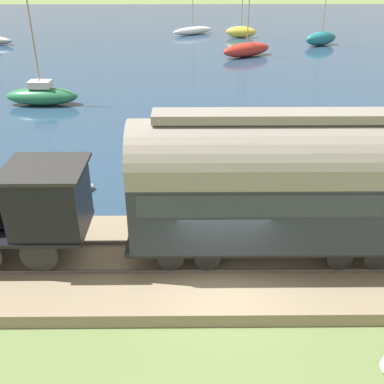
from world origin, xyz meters
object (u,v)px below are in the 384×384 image
object	(u,v)px
passenger_coach	(275,182)
sailboat_teal	(321,38)
sailboat_green	(42,95)
rowboat_mid_harbor	(70,189)
sailboat_yellow	(241,31)
rowboat_near_shore	(257,148)
sailboat_red	(247,49)
rowboat_far_out	(176,139)
rowboat_off_pier	(346,129)
steam_locomotive	(3,208)
sailboat_white	(193,30)

from	to	relation	value
passenger_coach	sailboat_teal	xyz separation A→B (m)	(38.62, -11.79, -2.30)
sailboat_green	rowboat_mid_harbor	xyz separation A→B (m)	(-12.27, -4.60, -0.48)
sailboat_green	sailboat_yellow	world-z (taller)	sailboat_yellow
passenger_coach	rowboat_near_shore	world-z (taller)	passenger_coach
sailboat_red	rowboat_far_out	distance (m)	22.94
passenger_coach	rowboat_off_pier	xyz separation A→B (m)	(11.90, -6.20, -2.77)
rowboat_off_pier	rowboat_mid_harbor	world-z (taller)	rowboat_off_pier
sailboat_green	rowboat_off_pier	distance (m)	19.04
rowboat_near_shore	rowboat_off_pier	world-z (taller)	rowboat_off_pier
rowboat_mid_harbor	rowboat_far_out	xyz separation A→B (m)	(5.53, -4.28, 0.02)
rowboat_far_out	rowboat_off_pier	bearing A→B (deg)	-64.72
sailboat_teal	rowboat_far_out	xyz separation A→B (m)	(-27.93, 14.92, -0.56)
passenger_coach	rowboat_off_pier	bearing A→B (deg)	-27.52
sailboat_teal	sailboat_red	bearing A→B (deg)	97.12
sailboat_teal	rowboat_far_out	world-z (taller)	sailboat_teal
steam_locomotive	passenger_coach	size ratio (longest dim) A/B	0.75
rowboat_off_pier	passenger_coach	bearing A→B (deg)	159.39
rowboat_near_shore	rowboat_far_out	world-z (taller)	rowboat_near_shore
sailboat_green	rowboat_off_pier	size ratio (longest dim) A/B	2.71
rowboat_near_shore	rowboat_off_pier	distance (m)	5.82
sailboat_teal	sailboat_green	world-z (taller)	sailboat_teal
sailboat_red	rowboat_off_pier	bearing A→B (deg)	157.91
sailboat_teal	rowboat_mid_harbor	distance (m)	38.59
sailboat_green	sailboat_teal	bearing A→B (deg)	-47.36
sailboat_teal	sailboat_yellow	xyz separation A→B (m)	(5.14, 8.06, -0.06)
steam_locomotive	rowboat_far_out	distance (m)	11.89
sailboat_red	sailboat_white	distance (m)	14.12
rowboat_near_shore	rowboat_off_pier	xyz separation A→B (m)	(2.51, -5.25, 0.09)
steam_locomotive	sailboat_white	bearing A→B (deg)	-7.46
sailboat_red	rowboat_near_shore	size ratio (longest dim) A/B	3.53
steam_locomotive	sailboat_white	size ratio (longest dim) A/B	0.72
steam_locomotive	sailboat_white	distance (m)	46.38
rowboat_off_pier	rowboat_near_shore	bearing A→B (deg)	122.46
steam_locomotive	sailboat_green	distance (m)	17.97
sailboat_red	sailboat_white	world-z (taller)	sailboat_white
sailboat_white	rowboat_off_pier	xyz separation A→B (m)	(-34.05, -8.09, -0.25)
passenger_coach	rowboat_near_shore	bearing A→B (deg)	-5.78
rowboat_near_shore	sailboat_red	bearing A→B (deg)	16.24
sailboat_red	rowboat_near_shore	xyz separation A→B (m)	(-23.36, 2.17, -0.50)
steam_locomotive	rowboat_mid_harbor	xyz separation A→B (m)	(5.15, -0.49, -2.08)
rowboat_near_shore	sailboat_white	bearing A→B (deg)	25.99
sailboat_yellow	rowboat_mid_harbor	distance (m)	40.19
sailboat_green	sailboat_white	xyz separation A→B (m)	(28.53, -10.13, -0.12)
rowboat_mid_harbor	rowboat_far_out	world-z (taller)	rowboat_far_out
sailboat_green	sailboat_white	size ratio (longest dim) A/B	0.85
steam_locomotive	sailboat_green	bearing A→B (deg)	13.27
sailboat_teal	rowboat_off_pier	world-z (taller)	sailboat_teal
rowboat_mid_harbor	steam_locomotive	bearing A→B (deg)	158.09
sailboat_red	rowboat_mid_harbor	distance (m)	29.55
steam_locomotive	sailboat_teal	world-z (taller)	sailboat_teal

